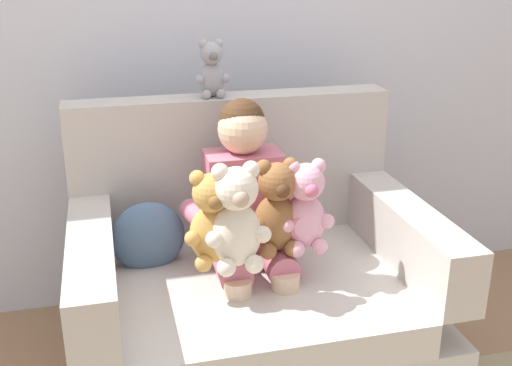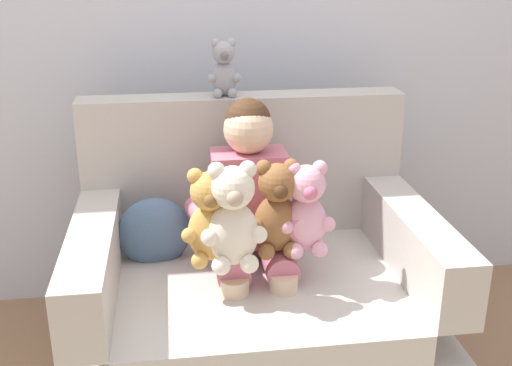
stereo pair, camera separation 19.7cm
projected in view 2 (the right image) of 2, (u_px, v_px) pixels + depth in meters
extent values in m
cube|color=#BCB7AD|center=(256.00, 338.00, 2.24)|extent=(1.21, 0.89, 0.29)
cube|color=beige|center=(259.00, 299.00, 2.10)|extent=(0.93, 0.75, 0.12)
cube|color=#BCB7AD|center=(243.00, 164.00, 2.40)|extent=(1.21, 0.14, 0.54)
cube|color=#BCB7AD|center=(93.00, 264.00, 1.97)|extent=(0.14, 0.75, 0.22)
cube|color=#BCB7AD|center=(415.00, 244.00, 2.11)|extent=(0.14, 0.75, 0.22)
cube|color=#C66B7F|center=(249.00, 198.00, 2.19)|extent=(0.26, 0.16, 0.34)
sphere|color=beige|center=(248.00, 129.00, 2.10)|extent=(0.17, 0.17, 0.17)
sphere|color=#472D19|center=(248.00, 121.00, 2.10)|extent=(0.16, 0.16, 0.16)
cylinder|color=#C66B7F|center=(230.00, 260.00, 2.12)|extent=(0.11, 0.26, 0.11)
cylinder|color=beige|center=(235.00, 319.00, 2.05)|extent=(0.09, 0.09, 0.30)
cylinder|color=#C66B7F|center=(277.00, 257.00, 2.14)|extent=(0.11, 0.26, 0.11)
cylinder|color=beige|center=(283.00, 315.00, 2.07)|extent=(0.09, 0.09, 0.30)
cylinder|color=#C66B7F|center=(205.00, 220.00, 2.06)|extent=(0.13, 0.27, 0.07)
cylinder|color=#C66B7F|center=(300.00, 214.00, 2.10)|extent=(0.13, 0.27, 0.07)
ellipsoid|color=gold|center=(211.00, 232.00, 1.97)|extent=(0.15, 0.12, 0.19)
sphere|color=gold|center=(210.00, 191.00, 1.91)|extent=(0.12, 0.12, 0.12)
sphere|color=brown|center=(211.00, 201.00, 1.86)|extent=(0.05, 0.05, 0.05)
sphere|color=gold|center=(195.00, 176.00, 1.89)|extent=(0.05, 0.05, 0.05)
sphere|color=gold|center=(189.00, 236.00, 1.93)|extent=(0.05, 0.05, 0.05)
sphere|color=gold|center=(200.00, 261.00, 1.94)|extent=(0.05, 0.05, 0.05)
sphere|color=gold|center=(223.00, 175.00, 1.90)|extent=(0.05, 0.05, 0.05)
sphere|color=gold|center=(233.00, 233.00, 1.94)|extent=(0.05, 0.05, 0.05)
sphere|color=gold|center=(225.00, 259.00, 1.95)|extent=(0.05, 0.05, 0.05)
ellipsoid|color=silver|center=(233.00, 234.00, 1.94)|extent=(0.16, 0.13, 0.21)
sphere|color=silver|center=(233.00, 188.00, 1.87)|extent=(0.13, 0.13, 0.13)
sphere|color=tan|center=(235.00, 198.00, 1.82)|extent=(0.05, 0.05, 0.05)
sphere|color=silver|center=(216.00, 171.00, 1.85)|extent=(0.05, 0.05, 0.05)
sphere|color=silver|center=(209.00, 238.00, 1.89)|extent=(0.05, 0.05, 0.05)
sphere|color=silver|center=(221.00, 266.00, 1.91)|extent=(0.06, 0.06, 0.06)
sphere|color=silver|center=(248.00, 169.00, 1.87)|extent=(0.05, 0.05, 0.05)
sphere|color=silver|center=(259.00, 235.00, 1.91)|extent=(0.05, 0.05, 0.05)
sphere|color=silver|center=(249.00, 264.00, 1.92)|extent=(0.06, 0.06, 0.06)
ellipsoid|color=#EAA8BC|center=(305.00, 223.00, 2.03)|extent=(0.14, 0.12, 0.19)
sphere|color=#EAA8BC|center=(307.00, 184.00, 1.97)|extent=(0.12, 0.12, 0.12)
sphere|color=#CC6684|center=(310.00, 193.00, 1.93)|extent=(0.05, 0.05, 0.05)
sphere|color=#EAA8BC|center=(293.00, 169.00, 1.96)|extent=(0.05, 0.05, 0.05)
sphere|color=#EAA8BC|center=(286.00, 227.00, 1.99)|extent=(0.05, 0.05, 0.05)
sphere|color=#EAA8BC|center=(296.00, 251.00, 2.00)|extent=(0.05, 0.05, 0.05)
sphere|color=#EAA8BC|center=(320.00, 168.00, 1.97)|extent=(0.05, 0.05, 0.05)
sphere|color=#EAA8BC|center=(328.00, 224.00, 2.01)|extent=(0.05, 0.05, 0.05)
sphere|color=#EAA8BC|center=(320.00, 249.00, 2.01)|extent=(0.05, 0.05, 0.05)
ellipsoid|color=brown|center=(276.00, 223.00, 2.03)|extent=(0.15, 0.13, 0.19)
sphere|color=brown|center=(278.00, 183.00, 1.97)|extent=(0.13, 0.13, 0.13)
sphere|color=#4C2D19|center=(281.00, 192.00, 1.92)|extent=(0.05, 0.05, 0.05)
sphere|color=brown|center=(264.00, 168.00, 1.95)|extent=(0.05, 0.05, 0.05)
sphere|color=brown|center=(257.00, 227.00, 1.98)|extent=(0.05, 0.05, 0.05)
sphere|color=brown|center=(267.00, 252.00, 2.00)|extent=(0.06, 0.06, 0.06)
sphere|color=brown|center=(291.00, 166.00, 1.96)|extent=(0.05, 0.05, 0.05)
sphere|color=brown|center=(300.00, 224.00, 2.00)|extent=(0.05, 0.05, 0.05)
sphere|color=brown|center=(292.00, 250.00, 2.01)|extent=(0.06, 0.06, 0.06)
ellipsoid|color=#9E9EA3|center=(224.00, 79.00, 2.27)|extent=(0.10, 0.08, 0.13)
sphere|color=#9E9EA3|center=(224.00, 53.00, 2.23)|extent=(0.08, 0.08, 0.08)
sphere|color=slate|center=(225.00, 56.00, 2.20)|extent=(0.03, 0.03, 0.03)
sphere|color=#9E9EA3|center=(215.00, 43.00, 2.22)|extent=(0.03, 0.03, 0.03)
sphere|color=#9E9EA3|center=(212.00, 78.00, 2.24)|extent=(0.03, 0.03, 0.03)
sphere|color=#9E9EA3|center=(218.00, 94.00, 2.25)|extent=(0.04, 0.04, 0.04)
sphere|color=#9E9EA3|center=(231.00, 43.00, 2.23)|extent=(0.03, 0.03, 0.03)
sphere|color=#9E9EA3|center=(237.00, 78.00, 2.25)|extent=(0.03, 0.03, 0.03)
sphere|color=#9E9EA3|center=(232.00, 93.00, 2.26)|extent=(0.04, 0.04, 0.04)
ellipsoid|color=slate|center=(154.00, 232.00, 2.22)|extent=(0.27, 0.14, 0.26)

